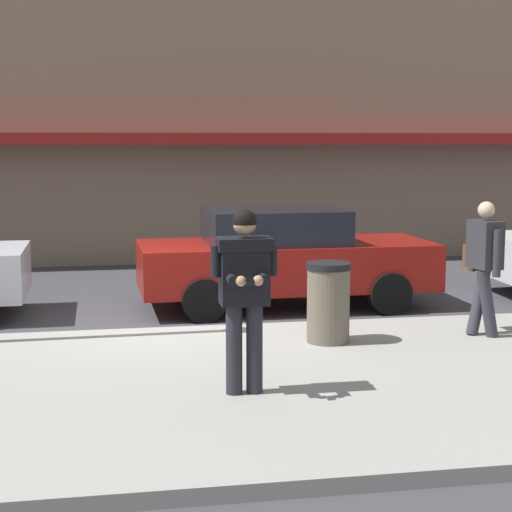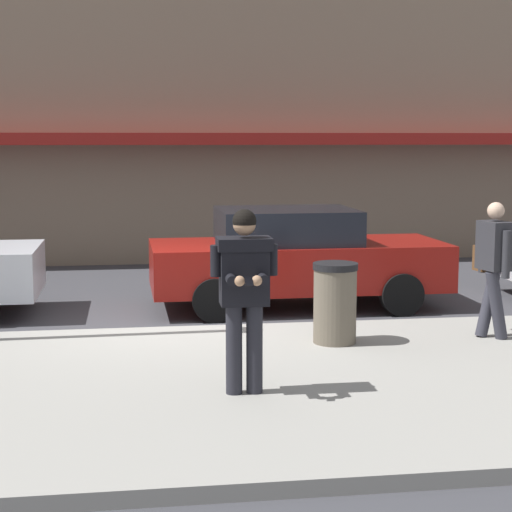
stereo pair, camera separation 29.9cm
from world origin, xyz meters
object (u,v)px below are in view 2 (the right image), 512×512
Objects in this scene: man_texting_on_phone at (244,281)px; parked_sedan_mid at (295,257)px; pedestrian_with_bag at (493,261)px; trash_bin at (335,303)px.

parked_sedan_mid is at bearing 73.43° from man_texting_on_phone.
man_texting_on_phone reaches higher than parked_sedan_mid.
man_texting_on_phone reaches higher than pedestrian_with_bag.
pedestrian_with_bag is at bearing -0.54° from trash_bin.
parked_sedan_mid is 3.51m from pedestrian_with_bag.
parked_sedan_mid is 4.61× the size of trash_bin.
man_texting_on_phone is 2.43m from trash_bin.
man_texting_on_phone reaches higher than trash_bin.
pedestrian_with_bag reaches higher than trash_bin.
trash_bin is at bearing 179.46° from pedestrian_with_bag.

